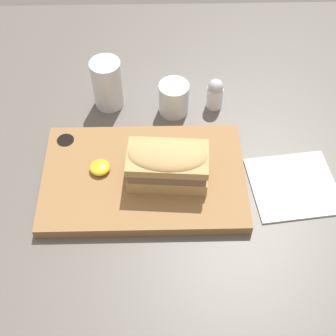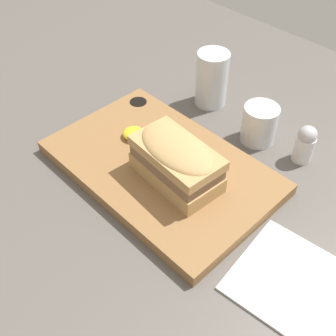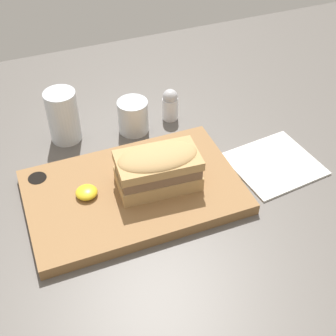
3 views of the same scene
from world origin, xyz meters
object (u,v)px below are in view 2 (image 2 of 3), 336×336
napkin (295,284)px  salt_shaker (305,144)px  sandwich (175,159)px  water_glass (211,82)px  serving_board (161,167)px  wine_glass (259,125)px

napkin → salt_shaker: 24.56cm
sandwich → water_glass: 23.91cm
serving_board → sandwich: bearing=-11.3°
sandwich → napkin: size_ratio=0.86×
serving_board → wine_glass: bearing=71.5°
wine_glass → serving_board: bearing=-108.5°
water_glass → wine_glass: water_glass is taller
water_glass → salt_shaker: size_ratio=1.54×
serving_board → napkin: bearing=-3.8°
sandwich → napkin: 23.75cm
sandwich → serving_board: bearing=168.7°
water_glass → napkin: (34.31, -22.02, -4.40)cm
serving_board → salt_shaker: 23.88cm
water_glass → salt_shaker: water_glass is taller
sandwich → napkin: (23.00, -1.01, -5.86)cm
water_glass → salt_shaker: bearing=-3.3°
salt_shaker → sandwich: bearing=-117.5°
sandwich → napkin: sandwich is taller
serving_board → salt_shaker: salt_shaker is taller
wine_glass → salt_shaker: same height
sandwich → wine_glass: (1.92, 18.62, -2.93)cm
serving_board → water_glass: bearing=109.8°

